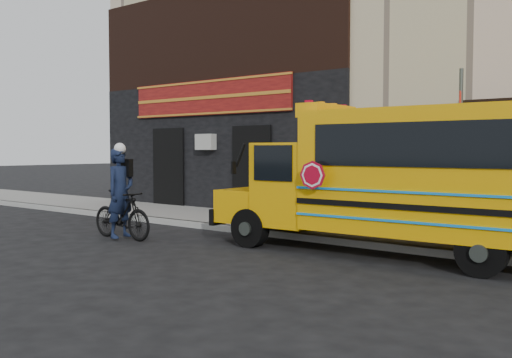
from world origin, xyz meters
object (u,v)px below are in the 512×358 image
Objects in this scene: sign_pole at (460,153)px; cyclist at (120,195)px; school_bus at (400,176)px; bicycle at (122,214)px.

sign_pole reaches higher than cyclist.
school_bus is 6.08m from cyclist.
school_bus is 3.48× the size of cyclist.
bicycle is 0.44m from cyclist.
bicycle is at bearing -160.82° from school_bus.
cyclist is at bearing -161.35° from bicycle.
school_bus is at bearing -71.63° from bicycle.
school_bus is 1.95× the size of sign_pole.
sign_pole is 1.79× the size of cyclist.
cyclist is at bearing -154.70° from sign_pole.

